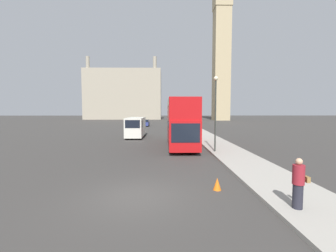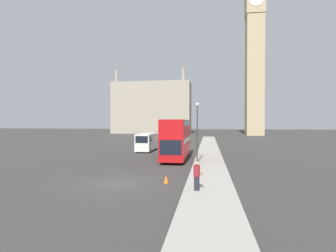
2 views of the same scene
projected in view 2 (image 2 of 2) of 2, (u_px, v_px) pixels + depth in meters
ground_plane at (115, 183)px, 18.57m from camera, size 300.00×300.00×0.00m
sidewalk_strip at (209, 186)px, 17.56m from camera, size 3.21×120.00×0.15m
clock_tower at (255, 48)px, 86.76m from camera, size 5.99×6.16×56.75m
building_block_distant at (152, 108)px, 103.65m from camera, size 30.35×11.40×24.30m
red_double_decker_bus at (177, 137)px, 31.02m from camera, size 2.58×10.09×4.63m
white_van at (146, 142)px, 39.28m from camera, size 2.13×6.00×2.62m
pedestrian at (197, 176)px, 16.12m from camera, size 0.55×0.39×1.77m
street_lamp at (197, 124)px, 26.98m from camera, size 0.36×0.36×6.21m
parked_sedan at (165, 138)px, 60.53m from camera, size 1.90×4.31×1.49m
traffic_cone at (166, 179)px, 18.72m from camera, size 0.36×0.36×0.55m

